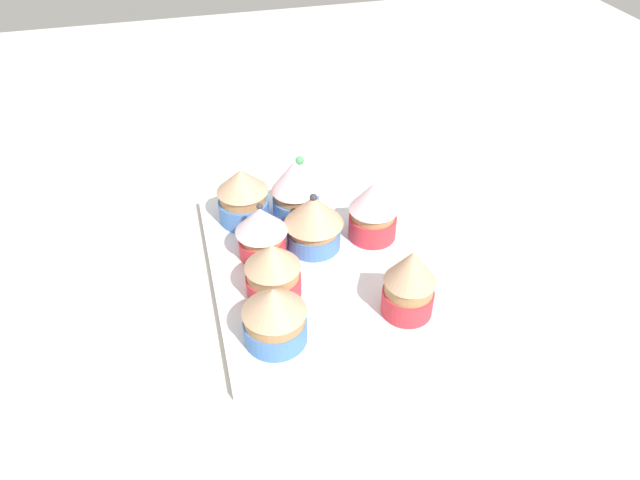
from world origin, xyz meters
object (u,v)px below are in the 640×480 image
cupcake_4 (295,188)px  cupcake_5 (316,220)px  cupcake_1 (261,231)px  cupcake_2 (273,270)px  cupcake_6 (373,209)px  baking_tray (320,265)px  cupcake_7 (410,282)px  cupcake_3 (274,315)px  cupcake_0 (243,195)px

cupcake_4 → cupcake_5: cupcake_4 is taller
cupcake_1 → cupcake_5: (-0.05, 6.17, 0.27)cm
cupcake_2 → cupcake_5: cupcake_5 is taller
cupcake_1 → cupcake_5: bearing=90.4°
cupcake_5 → cupcake_6: bearing=90.8°
cupcake_5 → baking_tray: bearing=-4.4°
baking_tray → cupcake_4: bearing=-175.9°
cupcake_5 → cupcake_7: bearing=26.9°
baking_tray → cupcake_3: cupcake_3 is taller
cupcake_3 → cupcake_4: 20.15cm
baking_tray → cupcake_2: bearing=-57.4°
cupcake_6 → cupcake_3: bearing=-47.5°
cupcake_0 → cupcake_7: bearing=34.5°
baking_tray → cupcake_5: bearing=175.6°
cupcake_3 → cupcake_5: (-12.81, 7.24, 0.32)cm
cupcake_0 → cupcake_5: cupcake_5 is taller
cupcake_2 → cupcake_6: (-6.70, 13.03, 0.49)cm
cupcake_0 → cupcake_2: bearing=3.8°
cupcake_2 → cupcake_4: (-12.90, 5.32, 0.66)cm
cupcake_5 → cupcake_0: bearing=-134.9°
baking_tray → cupcake_3: size_ratio=4.68×
cupcake_3 → cupcake_0: bearing=179.6°
cupcake_3 → cupcake_7: (-0.33, 13.56, 0.62)cm
baking_tray → cupcake_3: 12.83cm
baking_tray → cupcake_3: bearing=-35.1°
cupcake_3 → cupcake_4: (-19.10, 6.38, 0.67)cm
cupcake_5 → cupcake_3: bearing=-29.5°
cupcake_4 → cupcake_7: size_ratio=1.03×
baking_tray → cupcake_2: size_ratio=4.67×
cupcake_4 → cupcake_0: bearing=-97.2°
cupcake_2 → cupcake_7: size_ratio=0.84×
cupcake_1 → cupcake_6: (-0.14, 13.02, 0.45)cm
cupcake_2 → cupcake_4: cupcake_4 is taller
cupcake_0 → cupcake_6: 15.60cm
baking_tray → cupcake_7: (9.68, 6.54, 4.51)cm
cupcake_1 → cupcake_0: bearing=-172.5°
cupcake_0 → cupcake_6: cupcake_6 is taller
cupcake_1 → cupcake_6: size_ratio=0.89×
cupcake_1 → cupcake_4: 8.29cm
cupcake_4 → cupcake_5: size_ratio=1.13×
cupcake_0 → cupcake_1: 7.18cm
cupcake_6 → cupcake_7: bearing=-2.4°
baking_tray → cupcake_4: 10.19cm
cupcake_5 → cupcake_7: size_ratio=0.92×
cupcake_3 → cupcake_5: size_ratio=0.92×
cupcake_0 → cupcake_2: (13.69, 0.92, -0.20)cm
cupcake_3 → cupcake_7: 13.58cm
cupcake_5 → cupcake_7: 13.99cm
baking_tray → cupcake_7: bearing=34.0°
cupcake_0 → cupcake_2: cupcake_0 is taller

